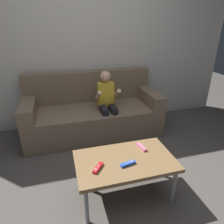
% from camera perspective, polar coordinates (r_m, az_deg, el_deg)
% --- Properties ---
extents(ground_plane, '(9.46, 9.46, 0.00)m').
position_cam_1_polar(ground_plane, '(2.06, 2.57, -24.16)').
color(ground_plane, '#4C4742').
extents(wall_back, '(4.73, 0.05, 2.50)m').
position_cam_1_polar(wall_back, '(3.15, -7.63, 18.63)').
color(wall_back, beige).
rests_on(wall_back, ground).
extents(couch, '(1.92, 0.80, 0.88)m').
position_cam_1_polar(couch, '(3.02, -5.50, -0.27)').
color(couch, '#75604C').
rests_on(couch, ground).
extents(person_seated_on_couch, '(0.31, 0.38, 0.94)m').
position_cam_1_polar(person_seated_on_couch, '(2.79, -1.41, 3.14)').
color(person_seated_on_couch, black).
rests_on(person_seated_on_couch, ground).
extents(coffee_table, '(0.89, 0.53, 0.42)m').
position_cam_1_polar(coffee_table, '(1.87, 3.73, -14.29)').
color(coffee_table, brown).
rests_on(coffee_table, ground).
extents(game_remote_red_near_edge, '(0.11, 0.13, 0.03)m').
position_cam_1_polar(game_remote_red_near_edge, '(1.74, -4.04, -15.63)').
color(game_remote_red_near_edge, red).
rests_on(game_remote_red_near_edge, coffee_table).
extents(game_remote_blue_center, '(0.14, 0.06, 0.03)m').
position_cam_1_polar(game_remote_blue_center, '(1.78, 4.61, -14.57)').
color(game_remote_blue_center, blue).
rests_on(game_remote_blue_center, coffee_table).
extents(game_remote_pink_far_corner, '(0.06, 0.14, 0.03)m').
position_cam_1_polar(game_remote_pink_far_corner, '(2.00, 8.44, -9.87)').
color(game_remote_pink_far_corner, pink).
rests_on(game_remote_pink_far_corner, coffee_table).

